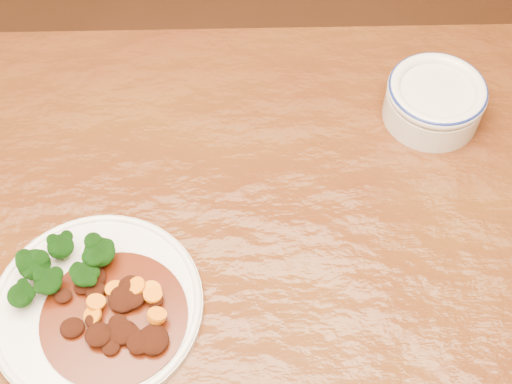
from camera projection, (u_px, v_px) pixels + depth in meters
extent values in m
cube|color=#4E2A0D|center=(199.00, 316.00, 0.81)|extent=(1.58, 1.04, 0.04)
cylinder|color=silver|center=(97.00, 307.00, 0.79)|extent=(0.24, 0.24, 0.01)
torus|color=silver|center=(96.00, 305.00, 0.79)|extent=(0.23, 0.23, 0.01)
cylinder|color=#688B47|center=(87.00, 281.00, 0.80)|extent=(0.01, 0.01, 0.01)
ellipsoid|color=black|center=(84.00, 275.00, 0.78)|extent=(0.03, 0.03, 0.02)
cylinder|color=#688B47|center=(39.00, 273.00, 0.80)|extent=(0.01, 0.01, 0.01)
ellipsoid|color=black|center=(34.00, 265.00, 0.79)|extent=(0.04, 0.04, 0.03)
cylinder|color=#688B47|center=(52.00, 289.00, 0.79)|extent=(0.01, 0.01, 0.01)
ellipsoid|color=black|center=(48.00, 282.00, 0.78)|extent=(0.03, 0.03, 0.02)
cylinder|color=#688B47|center=(64.00, 254.00, 0.82)|extent=(0.01, 0.01, 0.01)
ellipsoid|color=black|center=(61.00, 246.00, 0.80)|extent=(0.03, 0.03, 0.02)
cylinder|color=#688B47|center=(25.00, 302.00, 0.78)|extent=(0.01, 0.01, 0.01)
ellipsoid|color=black|center=(21.00, 295.00, 0.77)|extent=(0.03, 0.03, 0.02)
cylinder|color=#688B47|center=(102.00, 260.00, 0.81)|extent=(0.01, 0.01, 0.01)
ellipsoid|color=black|center=(99.00, 252.00, 0.80)|extent=(0.04, 0.04, 0.03)
cylinder|color=#461807|center=(114.00, 317.00, 0.78)|extent=(0.16, 0.16, 0.00)
ellipsoid|color=black|center=(111.00, 346.00, 0.75)|extent=(0.02, 0.02, 0.01)
ellipsoid|color=black|center=(95.00, 290.00, 0.79)|extent=(0.02, 0.02, 0.01)
ellipsoid|color=black|center=(83.00, 287.00, 0.79)|extent=(0.02, 0.02, 0.01)
ellipsoid|color=black|center=(118.00, 324.00, 0.76)|extent=(0.02, 0.02, 0.01)
ellipsoid|color=black|center=(130.00, 287.00, 0.79)|extent=(0.03, 0.03, 0.01)
ellipsoid|color=black|center=(63.00, 296.00, 0.78)|extent=(0.02, 0.02, 0.01)
ellipsoid|color=black|center=(72.00, 328.00, 0.76)|extent=(0.03, 0.02, 0.01)
ellipsoid|color=black|center=(91.00, 278.00, 0.80)|extent=(0.03, 0.03, 0.02)
ellipsoid|color=black|center=(99.00, 335.00, 0.75)|extent=(0.03, 0.03, 0.01)
ellipsoid|color=black|center=(155.00, 300.00, 0.78)|extent=(0.02, 0.02, 0.01)
ellipsoid|color=black|center=(122.00, 332.00, 0.76)|extent=(0.03, 0.03, 0.02)
ellipsoid|color=black|center=(127.00, 297.00, 0.78)|extent=(0.03, 0.03, 0.01)
ellipsoid|color=black|center=(153.00, 340.00, 0.75)|extent=(0.03, 0.04, 0.02)
ellipsoid|color=black|center=(87.00, 284.00, 0.79)|extent=(0.02, 0.02, 0.01)
ellipsoid|color=black|center=(129.00, 333.00, 0.76)|extent=(0.02, 0.02, 0.01)
ellipsoid|color=black|center=(139.00, 342.00, 0.75)|extent=(0.03, 0.03, 0.01)
ellipsoid|color=black|center=(93.00, 320.00, 0.77)|extent=(0.02, 0.02, 0.01)
ellipsoid|color=black|center=(103.00, 337.00, 0.76)|extent=(0.02, 0.02, 0.01)
ellipsoid|color=black|center=(132.00, 299.00, 0.78)|extent=(0.03, 0.02, 0.01)
ellipsoid|color=black|center=(123.00, 299.00, 0.78)|extent=(0.03, 0.03, 0.02)
cylinder|color=#D4640B|center=(96.00, 302.00, 0.77)|extent=(0.02, 0.02, 0.01)
cylinder|color=#D4640B|center=(153.00, 295.00, 0.78)|extent=(0.03, 0.03, 0.01)
cylinder|color=#D4640B|center=(136.00, 286.00, 0.78)|extent=(0.03, 0.03, 0.01)
cylinder|color=#D4640B|center=(92.00, 315.00, 0.77)|extent=(0.03, 0.03, 0.02)
cylinder|color=#D4640B|center=(157.00, 316.00, 0.76)|extent=(0.02, 0.02, 0.01)
cylinder|color=#D4640B|center=(114.00, 289.00, 0.79)|extent=(0.03, 0.03, 0.01)
cylinder|color=#D4640B|center=(157.00, 314.00, 0.76)|extent=(0.02, 0.02, 0.02)
cylinder|color=#D4640B|center=(152.00, 290.00, 0.78)|extent=(0.02, 0.02, 0.01)
cylinder|color=beige|center=(433.00, 106.00, 0.94)|extent=(0.13, 0.13, 0.04)
cylinder|color=beige|center=(437.00, 93.00, 0.92)|extent=(0.10, 0.10, 0.01)
torus|color=beige|center=(437.00, 90.00, 0.91)|extent=(0.13, 0.13, 0.02)
torus|color=navy|center=(438.00, 88.00, 0.91)|extent=(0.13, 0.13, 0.01)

